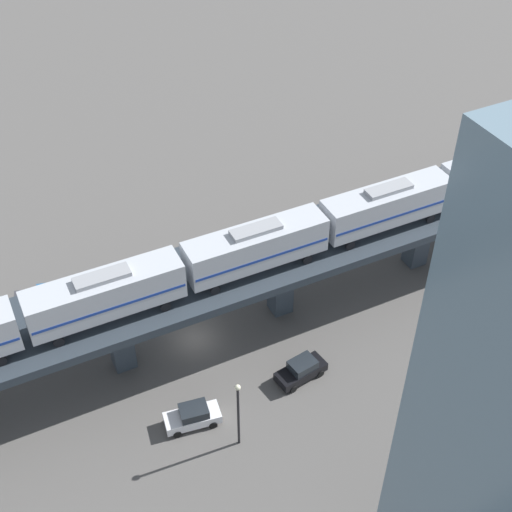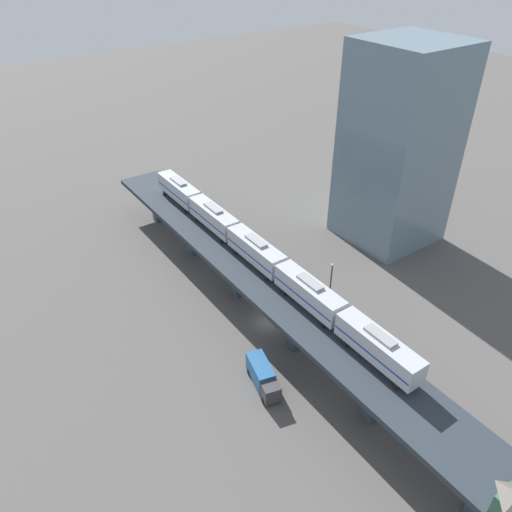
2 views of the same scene
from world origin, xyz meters
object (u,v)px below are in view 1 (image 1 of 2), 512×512
at_px(street_car_white, 193,416).
at_px(street_car_black, 301,370).
at_px(street_lamp, 238,410).
at_px(street_car_red, 480,311).
at_px(delivery_truck, 59,301).
at_px(subway_train, 256,246).

bearing_deg(street_car_white, street_car_black, -88.31).
bearing_deg(street_lamp, street_car_red, -84.77).
bearing_deg(street_lamp, street_car_black, -64.62).
height_order(street_car_black, delivery_truck, delivery_truck).
distance_m(street_car_white, street_lamp, 5.15).
xyz_separation_m(street_car_black, street_car_white, (-0.29, 9.89, 0.00)).
bearing_deg(delivery_truck, street_car_red, -116.99).
bearing_deg(street_car_red, street_car_black, 86.14).
bearing_deg(street_car_red, street_car_white, 88.12).
bearing_deg(street_car_black, street_car_red, -93.86).
bearing_deg(street_car_black, street_car_white, 91.69).
bearing_deg(street_car_black, delivery_truck, 45.02).
bearing_deg(subway_train, street_car_white, 127.48).
bearing_deg(street_car_white, subway_train, -52.52).
relative_size(street_car_black, street_car_white, 1.00).
xyz_separation_m(subway_train, street_car_white, (-6.85, 8.93, -8.87)).
height_order(subway_train, street_lamp, subway_train).
distance_m(street_car_white, delivery_truck, 17.52).
distance_m(street_car_black, street_car_white, 9.89).
xyz_separation_m(delivery_truck, street_lamp, (-19.59, -8.67, 2.35)).
xyz_separation_m(street_car_red, street_car_white, (0.91, 27.73, 0.00)).
height_order(street_car_black, street_car_white, same).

